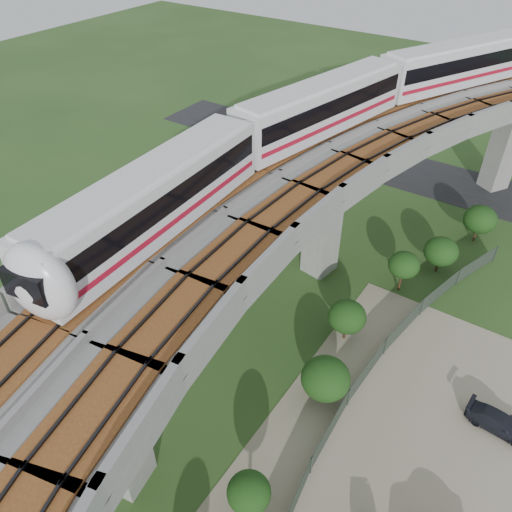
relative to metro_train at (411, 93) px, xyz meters
The scene contains 13 objects.
ground 22.30m from the metro_train, 99.99° to the right, with size 160.00×160.00×0.00m, color #2A4A1D.
dirt_lot 26.07m from the metro_train, 62.05° to the right, with size 18.00×26.00×0.04m, color gray.
asphalt_road 17.27m from the metro_train, 105.43° to the left, with size 60.00×8.00×0.03m, color #232326.
viaduct 18.61m from the metro_train, 88.07° to the right, with size 19.58×73.98×11.40m.
metro_train is the anchor object (origin of this frame).
fence 22.61m from the metro_train, 70.38° to the right, with size 3.87×38.73×1.50m.
tree_0 12.59m from the metro_train, 22.96° to the left, with size 2.73×2.73×3.36m.
tree_1 12.11m from the metro_train, 27.91° to the right, with size 2.62×2.62×3.07m.
tree_2 12.60m from the metro_train, 59.72° to the right, with size 2.29×2.29×3.39m.
tree_3 17.20m from the metro_train, 78.74° to the right, with size 2.53×2.53×3.11m.
tree_4 21.74m from the metro_train, 78.40° to the right, with size 2.90×2.90×3.16m.
tree_5 28.94m from the metro_train, 81.47° to the right, with size 2.12×2.12×3.02m.
car_dark 23.01m from the metro_train, 48.94° to the right, with size 1.48×3.64×1.06m, color black.
Camera 1 is at (14.05, -17.94, 25.26)m, focal length 35.00 mm.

